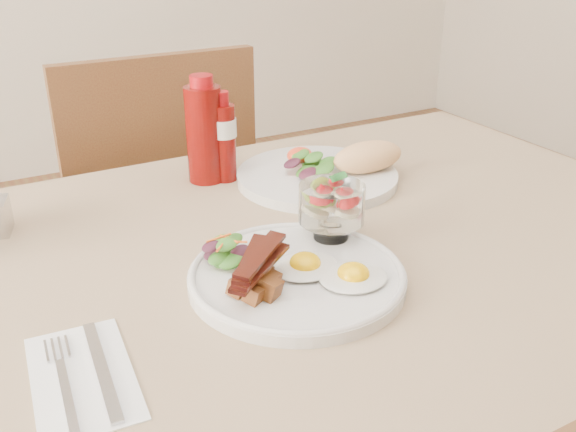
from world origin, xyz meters
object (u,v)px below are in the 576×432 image
chair_far (154,218)px  hot_sauce_bottle (224,138)px  fruit_cup (332,204)px  table (289,304)px  main_plate (297,277)px  ketchup_bottle (204,132)px  second_plate (329,170)px

chair_far → hot_sauce_bottle: (0.03, -0.37, 0.30)m
chair_far → fruit_cup: chair_far is taller
fruit_cup → hot_sauce_bottle: size_ratio=0.58×
fruit_cup → hot_sauce_bottle: 0.31m
table → chair_far: bearing=90.0°
main_plate → ketchup_bottle: 0.39m
fruit_cup → ketchup_bottle: (-0.06, 0.32, 0.02)m
second_plate → hot_sauce_bottle: (-0.16, 0.09, 0.06)m
second_plate → ketchup_bottle: ketchup_bottle is taller
ketchup_bottle → chair_far: bearing=90.2°
ketchup_bottle → fruit_cup: bearing=-80.0°
main_plate → chair_far: bearing=87.5°
chair_far → ketchup_bottle: (0.00, -0.36, 0.32)m
main_plate → hot_sauce_bottle: hot_sauce_bottle is taller
fruit_cup → hot_sauce_bottle: bearing=95.0°
second_plate → main_plate: bearing=-128.8°
second_plate → ketchup_bottle: (-0.19, 0.11, 0.07)m
hot_sauce_bottle → ketchup_bottle: bearing=153.4°
main_plate → table: bearing=68.0°
table → second_plate: bearing=46.0°
main_plate → fruit_cup: (0.09, 0.06, 0.06)m
chair_far → second_plate: size_ratio=3.13×
chair_far → second_plate: chair_far is taller
fruit_cup → table: bearing=163.0°
ketchup_bottle → hot_sauce_bottle: size_ratio=1.17×
table → chair_far: size_ratio=1.43×
fruit_cup → second_plate: 0.26m
main_plate → ketchup_bottle: ketchup_bottle is taller
table → fruit_cup: bearing=-17.0°
chair_far → hot_sauce_bottle: chair_far is taller
second_plate → hot_sauce_bottle: bearing=149.5°
chair_far → fruit_cup: size_ratio=9.95×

